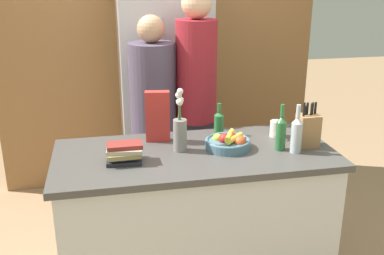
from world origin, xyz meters
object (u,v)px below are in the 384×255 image
Objects in this scene: coffee_mug at (276,129)px; bottle_oil at (281,132)px; refrigerator at (164,90)px; person_in_blue at (196,98)px; flower_vase at (180,129)px; bottle_vinegar at (297,134)px; bottle_wine at (219,122)px; person_at_sink at (153,115)px; knife_block at (308,130)px; book_stack at (124,153)px; fruit_bowl at (229,142)px; cereal_box at (158,116)px.

coffee_mug is 0.43× the size of bottle_oil.
refrigerator reaches higher than person_in_blue.
bottle_vinegar is (0.66, -0.16, -0.02)m from flower_vase.
coffee_mug is at bearing 74.37° from bottle_oil.
person_at_sink reaches higher than bottle_wine.
refrigerator reaches higher than person_at_sink.
knife_block is 1.35× the size of bottle_wine.
flower_vase is 1.82× the size of book_stack.
book_stack is (-1.10, -0.03, -0.05)m from knife_block.
coffee_mug is (0.36, 0.13, 0.01)m from fruit_bowl.
refrigerator is 1.18× the size of person_at_sink.
coffee_mug is 0.37m from bottle_wine.
flower_vase is at bearing -142.65° from bottle_wine.
person_in_blue is at bearing 52.68° from cereal_box.
bottle_oil is at bearing -10.29° from flower_vase.
refrigerator is 0.59m from person_in_blue.
person_in_blue reaches higher than knife_block.
person_in_blue is (-0.43, 0.80, 0.03)m from bottle_vinegar.
knife_block is at bearing 1.30° from book_stack.
knife_block is 1.34× the size of book_stack.
book_stack is (-0.98, -0.21, 0.00)m from coffee_mug.
person_at_sink is at bearing 131.27° from bottle_oil.
bottle_wine is at bearing 5.23° from cereal_box.
person_at_sink reaches higher than flower_vase.
refrigerator is at bearing 118.30° from knife_block.
fruit_bowl is 0.15× the size of person_in_blue.
person_in_blue is (-0.06, 0.66, 0.10)m from fruit_bowl.
person_at_sink is at bearing 139.15° from knife_block.
refrigerator is 6.83× the size of bottle_oil.
cereal_box is 0.49m from person_at_sink.
fruit_bowl is at bearing -91.24° from bottle_wine.
bottle_vinegar is at bearing -20.17° from fruit_bowl.
cereal_box is 0.85m from bottle_vinegar.
cereal_box reaches higher than fruit_bowl.
refrigerator reaches higher than coffee_mug.
refrigerator is 5.03× the size of flower_vase.
cereal_box is 0.18× the size of person_in_blue.
refrigerator reaches higher than knife_block.
cereal_box is (-0.40, 0.22, 0.12)m from fruit_bowl.
bottle_vinegar is at bearing -24.59° from cereal_box.
cereal_box is 1.52× the size of book_stack.
person_at_sink is (0.25, 0.76, -0.03)m from book_stack.
bottle_wine is 0.13× the size of person_at_sink.
flower_vase is at bearing 173.97° from knife_block.
cereal_box is at bearing 52.47° from book_stack.
bottle_vinegar reaches higher than bottle_oil.
book_stack reaches higher than fruit_bowl.
person_in_blue is (-0.35, 0.74, 0.03)m from bottle_oil.
fruit_bowl is at bearing -95.34° from person_in_blue.
cereal_box is at bearing 155.41° from bottle_vinegar.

